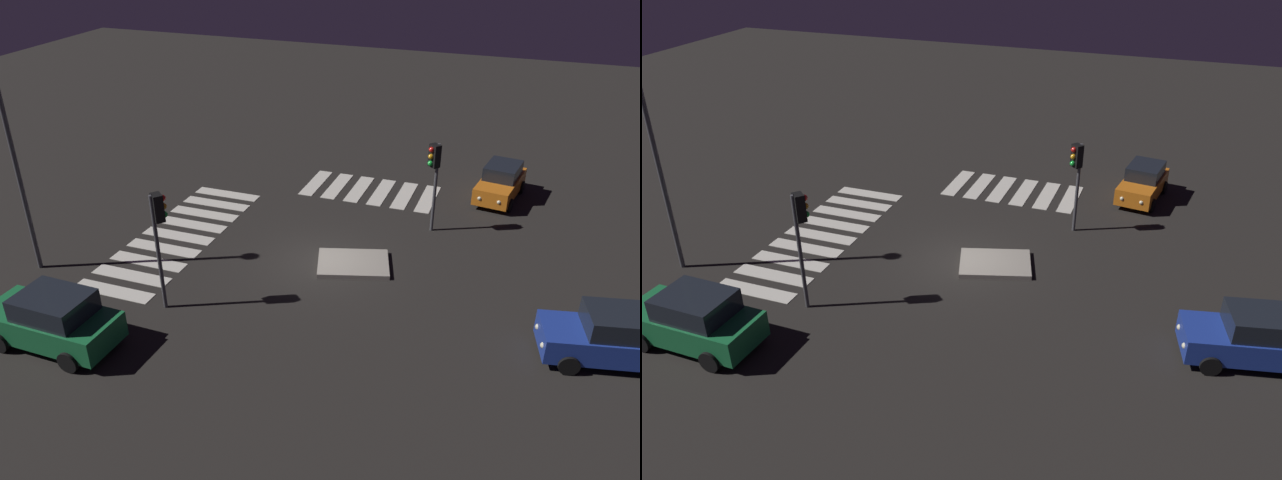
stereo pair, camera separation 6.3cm
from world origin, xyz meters
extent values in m
plane|color=black|center=(0.00, 0.00, 0.00)|extent=(80.00, 80.00, 0.00)
cube|color=gray|center=(-1.33, -0.19, 0.09)|extent=(3.27, 2.81, 0.18)
cube|color=#196B38|center=(6.34, 7.85, 0.76)|extent=(4.43, 1.98, 0.90)
cube|color=black|center=(6.07, 7.85, 1.57)|extent=(2.29, 1.76, 0.73)
cylinder|color=black|center=(7.72, 8.74, 0.35)|extent=(0.71, 0.27, 0.71)
cylinder|color=black|center=(7.68, 6.89, 0.35)|extent=(0.71, 0.27, 0.71)
cylinder|color=black|center=(5.00, 8.80, 0.35)|extent=(0.71, 0.27, 0.71)
cylinder|color=black|center=(4.96, 6.95, 0.35)|extent=(0.71, 0.27, 0.71)
sphere|color=#F2EABF|center=(8.48, 7.28, 0.76)|extent=(0.24, 0.24, 0.24)
cube|color=#1E389E|center=(-10.45, 2.66, 0.70)|extent=(4.35, 2.56, 0.83)
cube|color=black|center=(-10.69, 2.61, 1.46)|extent=(2.37, 1.99, 0.68)
cylinder|color=black|center=(-9.39, 3.76, 0.33)|extent=(0.69, 0.37, 0.66)
cylinder|color=black|center=(-9.04, 2.09, 0.33)|extent=(0.69, 0.37, 0.66)
cylinder|color=black|center=(-11.51, 1.56, 0.33)|extent=(0.69, 0.37, 0.66)
sphere|color=#F2EABF|center=(-8.60, 3.55, 0.70)|extent=(0.22, 0.22, 0.22)
sphere|color=#F2EABF|center=(-8.40, 2.61, 0.70)|extent=(0.22, 0.22, 0.22)
cube|color=orange|center=(-6.05, -8.63, 0.65)|extent=(2.19, 3.99, 0.78)
cube|color=black|center=(-6.09, -8.86, 1.36)|extent=(1.76, 2.14, 0.63)
cylinder|color=black|center=(-6.66, -7.35, 0.31)|extent=(0.31, 0.64, 0.61)
cylinder|color=black|center=(-5.09, -7.59, 0.31)|extent=(0.31, 0.64, 0.61)
cylinder|color=black|center=(-7.02, -9.67, 0.31)|extent=(0.31, 0.64, 0.61)
cylinder|color=black|center=(-5.45, -9.92, 0.31)|extent=(0.31, 0.64, 0.61)
sphere|color=#F2EABF|center=(-6.21, -6.73, 0.65)|extent=(0.20, 0.20, 0.20)
sphere|color=#F2EABF|center=(-5.33, -6.87, 0.65)|extent=(0.20, 0.20, 0.20)
cylinder|color=#47474C|center=(-3.65, -4.24, 1.99)|extent=(0.14, 0.14, 3.97)
cube|color=black|center=(-3.53, -4.10, 3.49)|extent=(0.54, 0.53, 0.96)
sphere|color=red|center=(-3.40, -3.95, 3.79)|extent=(0.22, 0.22, 0.22)
sphere|color=orange|center=(-3.40, -3.95, 3.49)|extent=(0.22, 0.22, 0.22)
sphere|color=green|center=(-3.40, -3.95, 3.19)|extent=(0.22, 0.22, 0.22)
cylinder|color=#47474C|center=(4.10, 4.82, 2.18)|extent=(0.14, 0.14, 4.36)
cube|color=black|center=(3.98, 4.68, 3.88)|extent=(0.54, 0.53, 0.96)
sphere|color=red|center=(3.85, 4.53, 4.18)|extent=(0.22, 0.22, 0.22)
sphere|color=orange|center=(3.85, 4.53, 3.88)|extent=(0.22, 0.22, 0.22)
sphere|color=green|center=(3.85, 4.53, 3.58)|extent=(0.22, 0.22, 0.22)
cylinder|color=#47474C|center=(10.23, 4.09, 3.94)|extent=(0.18, 0.18, 7.87)
cube|color=silver|center=(-2.88, -7.38, 0.01)|extent=(0.70, 3.20, 0.02)
cube|color=silver|center=(-1.73, -7.38, 0.01)|extent=(0.70, 3.20, 0.02)
cube|color=silver|center=(-0.58, -7.38, 0.01)|extent=(0.70, 3.20, 0.02)
cube|color=silver|center=(0.57, -7.38, 0.01)|extent=(0.70, 3.20, 0.02)
cube|color=silver|center=(1.72, -7.38, 0.01)|extent=(0.70, 3.20, 0.02)
cube|color=silver|center=(2.88, -7.38, 0.01)|extent=(0.70, 3.20, 0.02)
cube|color=silver|center=(6.47, -4.60, 0.01)|extent=(3.20, 0.70, 0.02)
cube|color=silver|center=(6.47, -3.45, 0.01)|extent=(3.20, 0.70, 0.02)
cube|color=silver|center=(6.47, -2.30, 0.01)|extent=(3.20, 0.70, 0.02)
cube|color=silver|center=(6.47, -1.15, 0.01)|extent=(3.20, 0.70, 0.02)
cube|color=silver|center=(6.47, 0.00, 0.01)|extent=(3.20, 0.70, 0.02)
cube|color=silver|center=(6.47, 1.15, 0.01)|extent=(3.20, 0.70, 0.02)
cube|color=silver|center=(6.47, 2.30, 0.01)|extent=(3.20, 0.70, 0.02)
cube|color=silver|center=(6.47, 3.45, 0.01)|extent=(3.20, 0.70, 0.02)
cube|color=silver|center=(6.47, 4.60, 0.01)|extent=(3.20, 0.70, 0.02)
camera|label=1|loc=(-7.39, 20.55, 12.88)|focal=35.63mm
camera|label=2|loc=(-7.45, 20.53, 12.88)|focal=35.63mm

